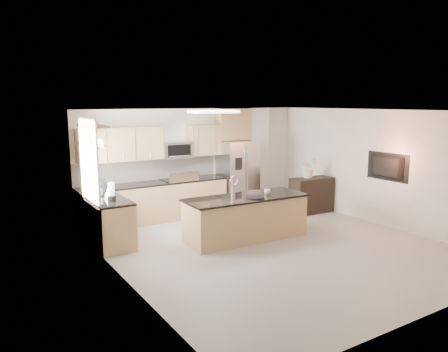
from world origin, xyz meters
TOP-DOWN VIEW (x-y plane):
  - floor at (0.00, 0.00)m, footprint 6.50×6.50m
  - ceiling at (0.00, 0.00)m, footprint 6.00×6.50m
  - wall_back at (0.00, 3.25)m, footprint 6.00×0.02m
  - wall_front at (0.00, -3.25)m, footprint 6.00×0.02m
  - wall_left at (-3.00, 0.00)m, footprint 0.02×6.50m
  - wall_right at (3.00, 0.00)m, footprint 0.02×6.50m
  - back_counter at (-1.23, 2.93)m, footprint 3.55×0.66m
  - left_counter at (-2.67, 1.85)m, footprint 0.66×1.50m
  - range at (-0.60, 2.92)m, footprint 0.76×0.64m
  - upper_cabinets at (-1.30, 3.09)m, footprint 3.50×0.33m
  - microwave at (-0.60, 3.04)m, footprint 0.76×0.40m
  - refrigerator at (1.06, 2.87)m, footprint 0.92×0.78m
  - partition_column at (1.82, 3.10)m, footprint 0.60×0.30m
  - window at (-2.98, 1.85)m, footprint 0.04×1.15m
  - shelf_lower at (-2.85, 1.95)m, footprint 0.30×1.20m
  - shelf_upper at (-2.85, 1.95)m, footprint 0.30×1.20m
  - ceiling_fixture at (-0.40, 1.60)m, footprint 1.00×0.50m
  - island at (-0.19, 0.70)m, footprint 2.57×1.02m
  - credenza at (2.42, 1.56)m, footprint 1.13×0.51m
  - cup at (0.31, 0.65)m, footprint 0.13×0.13m
  - platter at (-0.09, 0.51)m, footprint 0.45×0.45m
  - blender at (-2.67, 1.53)m, footprint 0.16×0.16m
  - kettle at (-2.62, 1.88)m, footprint 0.20×0.20m
  - coffee_maker at (-2.69, 2.18)m, footprint 0.21×0.25m
  - bowl at (-2.85, 1.99)m, footprint 0.46×0.46m
  - flower_vase at (2.36, 1.64)m, footprint 0.77×0.70m
  - television at (2.91, -0.20)m, footprint 0.14×1.08m

SIDE VIEW (x-z plane):
  - floor at x=0.00m, z-range 0.00..0.00m
  - island at x=-0.19m, z-range -0.21..1.09m
  - credenza at x=2.42m, z-range 0.00..0.89m
  - left_counter at x=-2.67m, z-range 0.00..0.92m
  - back_counter at x=-1.23m, z-range -0.25..1.19m
  - range at x=-0.60m, z-range -0.10..1.04m
  - platter at x=-0.09m, z-range 0.88..0.90m
  - refrigerator at x=1.06m, z-range 0.00..1.78m
  - cup at x=0.31m, z-range 0.88..0.98m
  - kettle at x=-2.62m, z-range 0.91..1.15m
  - blender at x=-2.67m, z-range 0.90..1.26m
  - coffee_maker at x=-2.69m, z-range 0.91..1.27m
  - flower_vase at x=2.36m, z-range 0.89..1.65m
  - wall_back at x=0.00m, z-range 0.00..2.60m
  - wall_front at x=0.00m, z-range 0.00..2.60m
  - wall_left at x=-3.00m, z-range 0.00..2.60m
  - wall_right at x=3.00m, z-range 0.00..2.60m
  - partition_column at x=1.82m, z-range 0.00..2.60m
  - television at x=2.91m, z-range 1.04..1.66m
  - microwave at x=-0.60m, z-range 1.43..1.83m
  - window at x=-2.98m, z-range 0.83..2.47m
  - upper_cabinets at x=-1.30m, z-range 1.45..2.20m
  - shelf_lower at x=-2.85m, z-range 1.93..1.97m
  - shelf_upper at x=-2.85m, z-range 2.30..2.34m
  - bowl at x=-2.85m, z-range 2.34..2.42m
  - ceiling_fixture at x=-0.40m, z-range 2.53..2.59m
  - ceiling at x=0.00m, z-range 2.59..2.61m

